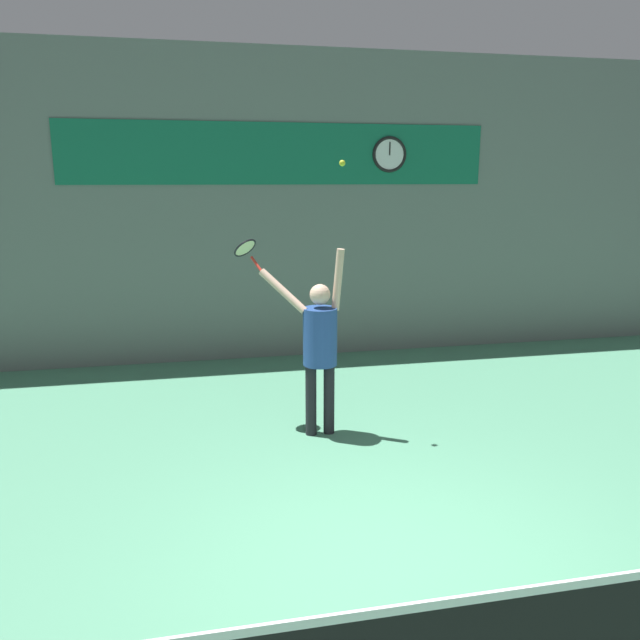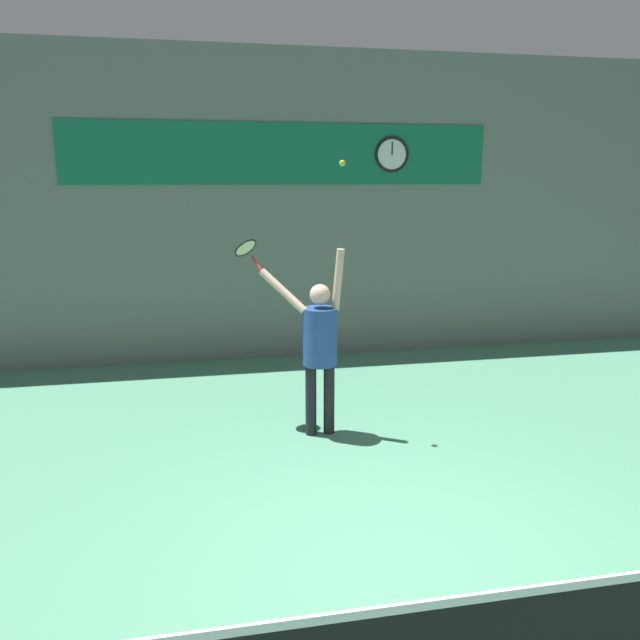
# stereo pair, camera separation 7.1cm
# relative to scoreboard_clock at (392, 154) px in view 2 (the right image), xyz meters

# --- Properties ---
(ground_plane) EXTENTS (18.00, 18.00, 0.00)m
(ground_plane) POSITION_rel_scoreboard_clock_xyz_m (-1.82, -6.15, -3.37)
(ground_plane) COLOR #4C8C6B
(back_wall) EXTENTS (18.00, 0.10, 5.00)m
(back_wall) POSITION_rel_scoreboard_clock_xyz_m (-1.82, 0.08, -0.87)
(back_wall) COLOR slate
(back_wall) RESTS_ON ground_plane
(sponsor_banner) EXTENTS (6.86, 0.02, 0.97)m
(sponsor_banner) POSITION_rel_scoreboard_clock_xyz_m (-1.82, 0.02, -0.00)
(sponsor_banner) COLOR #146B4C
(scoreboard_clock) EXTENTS (0.59, 0.05, 0.59)m
(scoreboard_clock) POSITION_rel_scoreboard_clock_xyz_m (0.00, 0.00, 0.00)
(scoreboard_clock) COLOR white
(tennis_player) EXTENTS (0.96, 0.61, 2.21)m
(tennis_player) POSITION_rel_scoreboard_clock_xyz_m (-1.88, -3.36, -2.22)
(tennis_player) COLOR black
(tennis_player) RESTS_ON ground_plane
(tennis_racket) EXTENTS (0.38, 0.40, 0.38)m
(tennis_racket) POSITION_rel_scoreboard_clock_xyz_m (-2.65, -2.82, -1.21)
(tennis_racket) COLOR red
(tennis_ball) EXTENTS (0.07, 0.07, 0.07)m
(tennis_ball) POSITION_rel_scoreboard_clock_xyz_m (-1.64, -3.41, -0.22)
(tennis_ball) COLOR #CCDB2D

